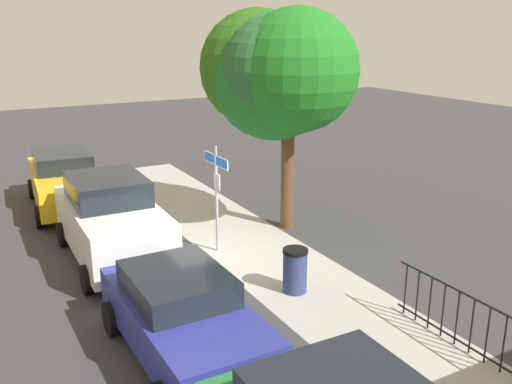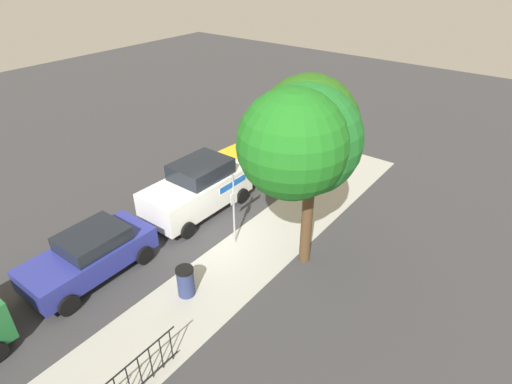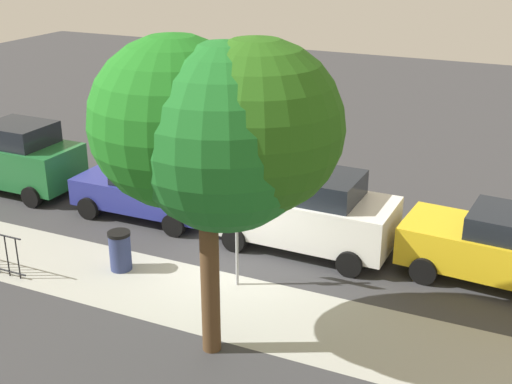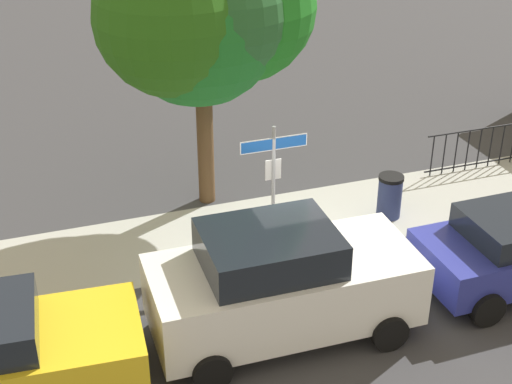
# 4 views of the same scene
# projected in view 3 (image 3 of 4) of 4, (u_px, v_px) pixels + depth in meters

# --- Properties ---
(ground_plane) EXTENTS (60.00, 60.00, 0.00)m
(ground_plane) POSITION_uv_depth(u_px,v_px,m) (226.00, 273.00, 16.16)
(ground_plane) COLOR #38383A
(sidewalk_strip) EXTENTS (24.00, 2.60, 0.00)m
(sidewalk_strip) POSITION_uv_depth(u_px,v_px,m) (125.00, 279.00, 15.84)
(sidewalk_strip) COLOR #A6A79E
(sidewalk_strip) RESTS_ON ground_plane
(street_sign) EXTENTS (1.34, 0.07, 2.74)m
(street_sign) POSITION_uv_depth(u_px,v_px,m) (236.00, 210.00, 14.93)
(street_sign) COLOR #9EA0A5
(street_sign) RESTS_ON ground_plane
(shade_tree) EXTENTS (4.58, 3.52, 6.03)m
(shade_tree) POSITION_uv_depth(u_px,v_px,m) (217.00, 128.00, 12.01)
(shade_tree) COLOR #513922
(shade_tree) RESTS_ON ground_plane
(car_yellow) EXTENTS (4.75, 2.34, 1.75)m
(car_yellow) POSITION_uv_depth(u_px,v_px,m) (508.00, 248.00, 15.38)
(car_yellow) COLOR yellow
(car_yellow) RESTS_ON ground_plane
(car_white) EXTENTS (4.51, 2.19, 2.06)m
(car_white) POSITION_uv_depth(u_px,v_px,m) (307.00, 211.00, 17.03)
(car_white) COLOR white
(car_white) RESTS_ON ground_plane
(car_blue) EXTENTS (4.10, 2.03, 1.53)m
(car_blue) POSITION_uv_depth(u_px,v_px,m) (148.00, 190.00, 19.05)
(car_blue) COLOR navy
(car_blue) RESTS_ON ground_plane
(car_green) EXTENTS (4.07, 2.11, 2.17)m
(car_green) POSITION_uv_depth(u_px,v_px,m) (17.00, 157.00, 20.85)
(car_green) COLOR #216B33
(car_green) RESTS_ON ground_plane
(trash_bin) EXTENTS (0.55, 0.55, 0.98)m
(trash_bin) POSITION_uv_depth(u_px,v_px,m) (120.00, 251.00, 16.15)
(trash_bin) COLOR navy
(trash_bin) RESTS_ON ground_plane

